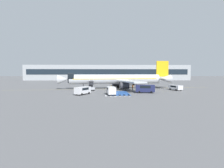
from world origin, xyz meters
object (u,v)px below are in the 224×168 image
Objects in this scene: service_van_2 at (83,90)px; terminal_building at (108,73)px; service_van_1 at (175,87)px; ground_crew_2 at (111,87)px; service_van_0 at (111,90)px; boarding_stairs_forward at (91,87)px; ground_crew_1 at (139,86)px; airliner at (117,79)px; service_van_3 at (145,88)px; ground_crew_0 at (133,87)px; baggage_cart at (127,89)px; fuel_tanker at (126,82)px.

terminal_building is at bearing 115.04° from service_van_2.
service_van_1 reaches higher than ground_crew_2.
service_van_0 is 102.60m from terminal_building.
boarding_stairs_forward is 1.01× the size of service_van_2.
service_van_0 is 2.63× the size of ground_crew_1.
airliner is 7.59× the size of service_van_3.
service_van_1 is 31.58m from service_van_2.
ground_crew_0 is at bearing -125.15° from ground_crew_2.
airliner is at bearing 140.54° from service_van_1.
ground_crew_0 is (2.18, 0.42, 0.79)m from baggage_cart.
airliner is at bearing -63.80° from ground_crew_0.
service_van_0 is at bearing -90.48° from terminal_building.
ground_crew_2 is at bearing 159.43° from service_van_1.
baggage_cart is 6.44m from ground_crew_1.
service_van_0 is 20.06m from ground_crew_1.
ground_crew_2 is at bearing -115.71° from baggage_cart.
service_van_2 is 2.97× the size of ground_crew_0.
fuel_tanker is at bearing -110.02° from service_van_0.
ground_crew_2 is (6.83, -0.93, -0.02)m from boarding_stairs_forward.
terminal_building is (-2.08, 83.51, 2.82)m from airliner.
ground_crew_0 is at bearing -7.41° from boarding_stairs_forward.
airliner is 9.07× the size of service_van_0.
fuel_tanker reaches higher than service_van_0.
fuel_tanker is at bearing 140.98° from baggage_cart.
service_van_0 is 14.27m from baggage_cart.
airliner is 0.31× the size of terminal_building.
service_van_0 is (-8.51, -37.66, -0.41)m from fuel_tanker.
service_van_0 is 10.87m from service_van_3.
ground_crew_2 is (-5.24, -0.63, 0.72)m from baggage_cart.
ground_crew_1 is (5.08, 3.87, 0.78)m from baggage_cart.
ground_crew_0 is (-2.15, 9.35, -0.38)m from service_van_3.
airliner is 14.31× the size of baggage_cart.
service_van_2 is (-16.06, -36.76, -0.44)m from fuel_tanker.
boarding_stairs_forward reaches higher than service_van_2.
ground_crew_2 is at bearing -90.23° from terminal_building.
ground_crew_0 reaches higher than ground_crew_1.
service_van_2 is at bearing -14.08° from service_van_0.
fuel_tanker is at bearing -107.27° from ground_crew_0.
boarding_stairs_forward reaches higher than service_van_1.
airliner is 21.01m from service_van_2.
ground_crew_2 is (-21.64, 0.74, -0.09)m from service_van_1.
baggage_cart is at bearing 177.92° from fuel_tanker.
service_van_2 reaches higher than ground_crew_2.
service_van_1 is at bearing -48.94° from service_van_3.
service_van_3 is (17.62, 3.19, 0.19)m from service_van_2.
terminal_building is (8.41, 101.57, 5.07)m from service_van_2.
fuel_tanker is 26.51m from ground_crew_2.
service_van_0 reaches higher than ground_crew_0.
ground_crew_1 is 86.32m from terminal_building.
baggage_cart is 5.32m from ground_crew_2.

